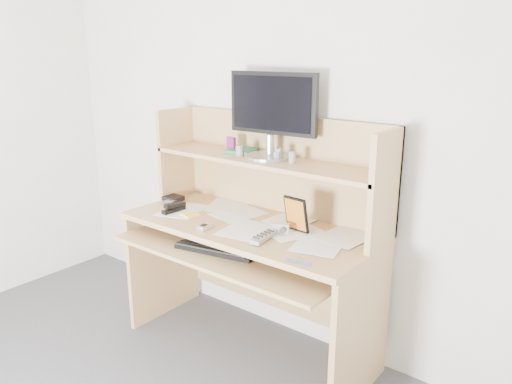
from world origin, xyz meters
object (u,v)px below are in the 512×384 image
Objects in this scene: tv_remote at (264,237)px; game_case at (296,214)px; desk at (257,230)px; monitor at (272,112)px; keyboard at (218,248)px.

game_case is (0.07, 0.18, 0.08)m from tv_remote.
tv_remote is at bearing -46.19° from desk.
monitor is (0.01, 0.12, 0.63)m from desk.
keyboard is (-0.04, -0.27, -0.03)m from desk.
tv_remote is 0.21m from game_case.
desk is at bearing 69.23° from keyboard.
tv_remote is 1.05× the size of game_case.
monitor is at bearing 112.28° from tv_remote.
monitor reaches higher than tv_remote.
keyboard is at bearing -137.80° from game_case.
desk is at bearing 125.33° from tv_remote.
keyboard is 0.44m from game_case.
tv_remote reaches higher than keyboard.
game_case is 0.56m from monitor.
monitor is (-0.20, 0.33, 0.56)m from tv_remote.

